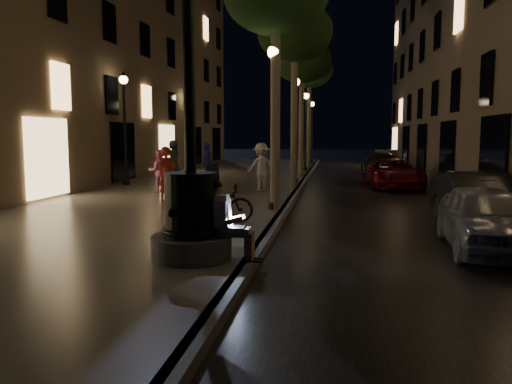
% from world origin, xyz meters
% --- Properties ---
extents(ground, '(120.00, 120.00, 0.00)m').
position_xyz_m(ground, '(0.00, 15.00, 0.00)').
color(ground, black).
rests_on(ground, ground).
extents(cobble_lane, '(6.00, 45.00, 0.02)m').
position_xyz_m(cobble_lane, '(3.00, 15.00, 0.01)').
color(cobble_lane, black).
rests_on(cobble_lane, ground).
extents(promenade, '(8.00, 45.00, 0.20)m').
position_xyz_m(promenade, '(-4.00, 15.00, 0.10)').
color(promenade, slate).
rests_on(promenade, ground).
extents(curb_strip, '(0.25, 45.00, 0.20)m').
position_xyz_m(curb_strip, '(0.00, 15.00, 0.10)').
color(curb_strip, '#59595B').
rests_on(curb_strip, ground).
extents(building_left, '(8.00, 36.00, 15.00)m').
position_xyz_m(building_left, '(-12.00, 18.00, 7.50)').
color(building_left, '#78664B').
rests_on(building_left, ground).
extents(fountain_lamppost, '(1.40, 1.40, 5.21)m').
position_xyz_m(fountain_lamppost, '(-1.00, 2.00, 1.21)').
color(fountain_lamppost, '#59595B').
rests_on(fountain_lamppost, promenade).
extents(seated_man_laptop, '(1.00, 0.34, 1.37)m').
position_xyz_m(seated_man_laptop, '(-0.39, 2.00, 0.92)').
color(seated_man_laptop, gray).
rests_on(seated_man_laptop, promenade).
extents(tree_second, '(3.00, 3.00, 7.40)m').
position_xyz_m(tree_second, '(-0.20, 14.00, 6.33)').
color(tree_second, '#6B604C').
rests_on(tree_second, promenade).
extents(tree_third, '(3.00, 3.00, 7.20)m').
position_xyz_m(tree_third, '(-0.30, 20.00, 6.14)').
color(tree_third, '#6B604C').
rests_on(tree_third, promenade).
extents(tree_far, '(3.00, 3.00, 7.50)m').
position_xyz_m(tree_far, '(-0.22, 26.00, 6.43)').
color(tree_far, '#6B604C').
rests_on(tree_far, promenade).
extents(lamp_curb_a, '(0.36, 0.36, 4.81)m').
position_xyz_m(lamp_curb_a, '(-0.30, 8.00, 3.24)').
color(lamp_curb_a, black).
rests_on(lamp_curb_a, promenade).
extents(lamp_curb_b, '(0.36, 0.36, 4.81)m').
position_xyz_m(lamp_curb_b, '(-0.30, 16.00, 3.24)').
color(lamp_curb_b, black).
rests_on(lamp_curb_b, promenade).
extents(lamp_curb_c, '(0.36, 0.36, 4.81)m').
position_xyz_m(lamp_curb_c, '(-0.30, 24.00, 3.24)').
color(lamp_curb_c, black).
rests_on(lamp_curb_c, promenade).
extents(lamp_curb_d, '(0.36, 0.36, 4.81)m').
position_xyz_m(lamp_curb_d, '(-0.30, 32.00, 3.24)').
color(lamp_curb_d, black).
rests_on(lamp_curb_d, promenade).
extents(lamp_left_b, '(0.36, 0.36, 4.81)m').
position_xyz_m(lamp_left_b, '(-7.40, 14.00, 3.24)').
color(lamp_left_b, black).
rests_on(lamp_left_b, promenade).
extents(lamp_left_c, '(0.36, 0.36, 4.81)m').
position_xyz_m(lamp_left_c, '(-7.40, 24.00, 3.24)').
color(lamp_left_c, black).
rests_on(lamp_left_c, promenade).
extents(stroller, '(0.72, 1.17, 1.18)m').
position_xyz_m(stroller, '(-2.98, 11.41, 0.79)').
color(stroller, black).
rests_on(stroller, promenade).
extents(car_front, '(1.85, 4.01, 1.33)m').
position_xyz_m(car_front, '(4.49, 4.34, 0.67)').
color(car_front, '#ADAFB5').
rests_on(car_front, ground).
extents(car_second, '(1.59, 4.26, 1.39)m').
position_xyz_m(car_second, '(5.04, 7.09, 0.70)').
color(car_second, black).
rests_on(car_second, ground).
extents(car_third, '(2.32, 4.71, 1.29)m').
position_xyz_m(car_third, '(4.05, 16.30, 0.64)').
color(car_third, maroon).
rests_on(car_third, ground).
extents(car_rear, '(2.18, 4.75, 1.35)m').
position_xyz_m(car_rear, '(4.00, 21.69, 0.67)').
color(car_rear, '#323338').
rests_on(car_rear, ground).
extents(car_fifth, '(1.71, 4.27, 1.38)m').
position_xyz_m(car_fifth, '(4.76, 27.07, 0.69)').
color(car_fifth, '#A2A39E').
rests_on(car_fifth, ground).
extents(pedestrian_red, '(0.73, 0.77, 1.77)m').
position_xyz_m(pedestrian_red, '(-3.86, 9.06, 1.09)').
color(pedestrian_red, red).
rests_on(pedestrian_red, promenade).
extents(pedestrian_pink, '(0.96, 0.88, 1.60)m').
position_xyz_m(pedestrian_pink, '(-5.00, 11.45, 1.00)').
color(pedestrian_pink, pink).
rests_on(pedestrian_pink, promenade).
extents(pedestrian_white, '(1.35, 1.09, 1.83)m').
position_xyz_m(pedestrian_white, '(-1.33, 12.61, 1.12)').
color(pedestrian_white, silver).
rests_on(pedestrian_white, promenade).
extents(pedestrian_blue, '(0.73, 1.12, 1.78)m').
position_xyz_m(pedestrian_blue, '(-4.17, 15.37, 1.09)').
color(pedestrian_blue, navy).
rests_on(pedestrian_blue, promenade).
extents(pedestrian_dark, '(0.78, 1.02, 1.87)m').
position_xyz_m(pedestrian_dark, '(-6.93, 19.04, 1.13)').
color(pedestrian_dark, '#303035').
rests_on(pedestrian_dark, promenade).
extents(bicycle, '(1.86, 0.82, 0.95)m').
position_xyz_m(bicycle, '(-1.42, 5.61, 0.67)').
color(bicycle, black).
rests_on(bicycle, promenade).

